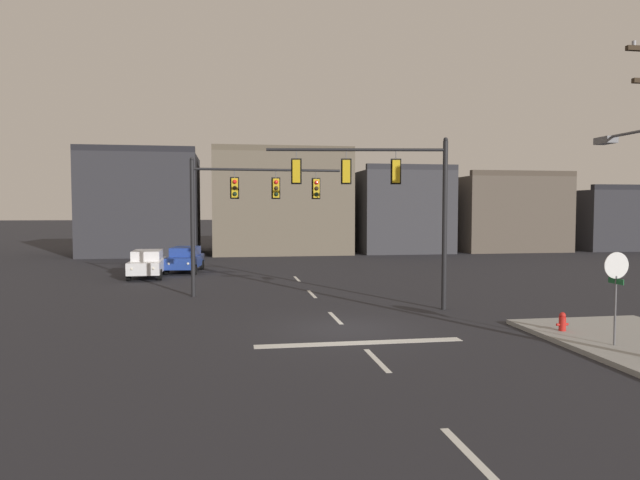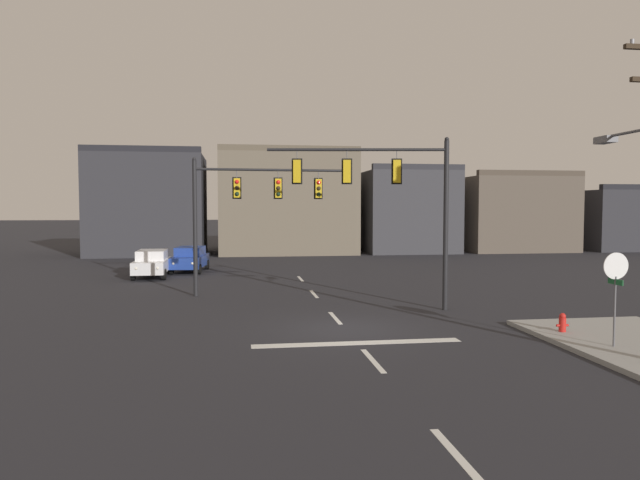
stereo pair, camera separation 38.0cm
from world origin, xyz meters
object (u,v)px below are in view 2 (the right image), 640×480
at_px(signal_mast_far_side, 245,200).
at_px(car_lot_middle, 152,263).
at_px(fire_hydrant, 562,326).
at_px(stop_sign, 615,277).
at_px(car_lot_nearside, 190,259).
at_px(signal_mast_near_side, 388,189).

bearing_deg(signal_mast_far_side, car_lot_middle, 124.83).
distance_m(car_lot_middle, fire_hydrant, 23.71).
relative_size(car_lot_middle, fire_hydrant, 5.98).
xyz_separation_m(stop_sign, car_lot_middle, (-15.67, 20.09, -1.29)).
distance_m(signal_mast_far_side, car_lot_nearside, 11.61).
relative_size(car_lot_nearside, car_lot_middle, 1.02).
distance_m(stop_sign, fire_hydrant, 2.73).
xyz_separation_m(stop_sign, fire_hydrant, (-0.35, 2.01, -1.82)).
xyz_separation_m(signal_mast_near_side, fire_hydrant, (4.27, -5.43, -4.50)).
bearing_deg(signal_mast_far_side, stop_sign, -50.18).
bearing_deg(stop_sign, car_lot_middle, 127.96).
distance_m(signal_mast_near_side, stop_sign, 9.16).
xyz_separation_m(signal_mast_near_side, signal_mast_far_side, (-5.61, 4.84, -0.37)).
height_order(signal_mast_near_side, fire_hydrant, signal_mast_near_side).
relative_size(stop_sign, car_lot_nearside, 0.62).
bearing_deg(fire_hydrant, stop_sign, -80.08).
bearing_deg(car_lot_nearside, car_lot_middle, -126.65).
relative_size(signal_mast_near_side, signal_mast_far_side, 1.02).
xyz_separation_m(car_lot_nearside, fire_hydrant, (13.33, -20.76, -0.53)).
distance_m(car_lot_nearside, car_lot_middle, 3.33).
bearing_deg(signal_mast_near_side, fire_hydrant, -51.79).
relative_size(signal_mast_far_side, car_lot_middle, 1.57).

